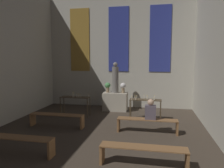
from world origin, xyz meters
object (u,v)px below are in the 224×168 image
Objects in this scene: pew_second_right at (143,152)px; pew_back_right at (147,123)px; altar at (115,102)px; pew_second_left at (16,142)px; person_seated at (150,110)px; flower_vase_left at (108,86)px; candle_rack_left at (75,100)px; flower_vase_right at (123,87)px; candle_rack_right at (145,102)px; pew_back_left at (57,118)px; statue at (115,79)px.

pew_back_right is (0.00, 2.36, 0.00)m from pew_second_right.
pew_second_left is (-1.63, -5.28, -0.09)m from altar.
person_seated reaches higher than altar.
pew_back_right is at bearing 180.00° from person_seated.
flower_vase_left reaches higher than pew_back_right.
flower_vase_left is 0.24× the size of pew_second_left.
pew_second_right is (3.25, 0.00, 0.00)m from pew_second_left.
flower_vase_right is at bearing 37.05° from candle_rack_left.
person_seated is at bearing -80.99° from candle_rack_right.
pew_second_left and pew_back_right have the same top height.
candle_rack_left is (-1.49, -1.40, 0.29)m from altar.
statue is at bearing 60.93° from pew_back_left.
flower_vase_right is at bearing 103.34° from pew_second_right.
pew_second_left is (-0.14, -3.88, -0.38)m from candle_rack_left.
pew_back_right is (0.14, -1.52, -0.38)m from candle_rack_right.
candle_rack_left is (-1.11, -1.40, -0.43)m from flower_vase_left.
pew_back_right is at bearing -60.93° from statue.
candle_rack_left is (-1.86, -1.40, -0.43)m from flower_vase_right.
candle_rack_left is 3.48m from pew_back_right.
person_seated is at bearing -0.00° from pew_back_right.
person_seated reaches higher than pew_back_left.
candle_rack_right is 1.86× the size of person_seated.
altar is at bearing 0.00° from statue.
altar is 0.57× the size of pew_back_left.
flower_vase_right is 3.63m from pew_back_left.
candle_rack_left reaches higher than pew_second_right.
candle_rack_left is 0.63× the size of pew_second_right.
flower_vase_right is at bearing 0.00° from statue.
altar is 0.57× the size of pew_back_right.
pew_back_left is at bearing -124.35° from flower_vase_right.
person_seated reaches higher than candle_rack_right.
flower_vase_left is 3.28m from pew_back_left.
flower_vase_right reaches higher than candle_rack_right.
flower_vase_right is 0.24× the size of pew_back_left.
statue is 5.65m from pew_second_right.
pew_back_left is at bearing 180.00° from person_seated.
statue is 0.73× the size of pew_second_left.
statue is at bearing 136.64° from candle_rack_right.
statue reaches higher than pew_back_right.
candle_rack_right is at bearing -51.57° from flower_vase_right.
pew_second_left is 1.00× the size of pew_back_left.
pew_second_right is at bearing 0.00° from pew_second_left.
person_seated is (3.35, 2.36, 0.43)m from pew_second_left.
flower_vase_left is 0.38× the size of candle_rack_right.
altar is at bearing 72.90° from pew_second_left.
altar is at bearing 107.10° from pew_second_right.
altar is 0.57× the size of pew_second_right.
statue reaches higher than person_seated.
candle_rack_left is at bearing 154.71° from person_seated.
flower_vase_right is 3.28m from pew_back_right.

